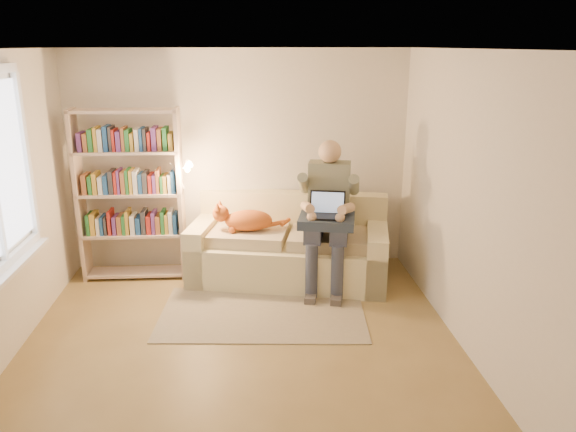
{
  "coord_description": "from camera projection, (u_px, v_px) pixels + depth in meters",
  "views": [
    {
      "loc": [
        0.09,
        -4.37,
        2.63
      ],
      "look_at": [
        0.49,
        1.0,
        0.98
      ],
      "focal_mm": 35.0,
      "sensor_mm": 36.0,
      "label": 1
    }
  ],
  "objects": [
    {
      "name": "floor",
      "position": [
        241.0,
        357.0,
        4.93
      ],
      "size": [
        4.5,
        4.5,
        0.0
      ],
      "primitive_type": "plane",
      "color": "olive",
      "rests_on": "ground"
    },
    {
      "name": "ceiling",
      "position": [
        233.0,
        49.0,
        4.17
      ],
      "size": [
        4.0,
        4.5,
        0.02
      ],
      "primitive_type": "cube",
      "color": "white",
      "rests_on": "wall_back"
    },
    {
      "name": "wall_right",
      "position": [
        477.0,
        211.0,
        4.69
      ],
      "size": [
        0.02,
        4.5,
        2.6
      ],
      "primitive_type": "cube",
      "color": "silver",
      "rests_on": "floor"
    },
    {
      "name": "wall_back",
      "position": [
        240.0,
        161.0,
        6.7
      ],
      "size": [
        4.0,
        0.02,
        2.6
      ],
      "primitive_type": "cube",
      "color": "silver",
      "rests_on": "floor"
    },
    {
      "name": "wall_front",
      "position": [
        231.0,
        369.0,
        2.41
      ],
      "size": [
        4.0,
        0.02,
        2.6
      ],
      "primitive_type": "cube",
      "color": "silver",
      "rests_on": "floor"
    },
    {
      "name": "sofa",
      "position": [
        289.0,
        249.0,
        6.54
      ],
      "size": [
        2.39,
        1.45,
        0.95
      ],
      "rotation": [
        0.0,
        0.0,
        -0.21
      ],
      "color": "beige",
      "rests_on": "floor"
    },
    {
      "name": "person",
      "position": [
        328.0,
        208.0,
        6.15
      ],
      "size": [
        0.59,
        0.8,
        1.64
      ],
      "rotation": [
        0.0,
        0.0,
        -0.21
      ],
      "color": "gray",
      "rests_on": "sofa"
    },
    {
      "name": "cat",
      "position": [
        240.0,
        220.0,
        6.36
      ],
      "size": [
        0.83,
        0.39,
        0.3
      ],
      "rotation": [
        0.0,
        0.0,
        -0.21
      ],
      "color": "orange",
      "rests_on": "sofa"
    },
    {
      "name": "blanket",
      "position": [
        333.0,
        221.0,
        6.02
      ],
      "size": [
        0.68,
        0.6,
        0.1
      ],
      "primitive_type": "cube",
      "rotation": [
        0.0,
        0.0,
        -0.21
      ],
      "color": "#253040",
      "rests_on": "person"
    },
    {
      "name": "laptop",
      "position": [
        333.0,
        210.0,
        5.99
      ],
      "size": [
        0.44,
        0.38,
        0.33
      ],
      "rotation": [
        0.0,
        0.0,
        -0.21
      ],
      "color": "black",
      "rests_on": "blanket"
    },
    {
      "name": "bookshelf",
      "position": [
        130.0,
        187.0,
        6.34
      ],
      "size": [
        1.3,
        0.37,
        1.98
      ],
      "rotation": [
        0.0,
        0.0,
        -0.01
      ],
      "color": "#C6AD96",
      "rests_on": "floor"
    },
    {
      "name": "rug",
      "position": [
        263.0,
        314.0,
        5.72
      ],
      "size": [
        2.16,
        1.39,
        0.01
      ],
      "primitive_type": "cube",
      "rotation": [
        0.0,
        0.0,
        -0.08
      ],
      "color": "gray",
      "rests_on": "floor"
    }
  ]
}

